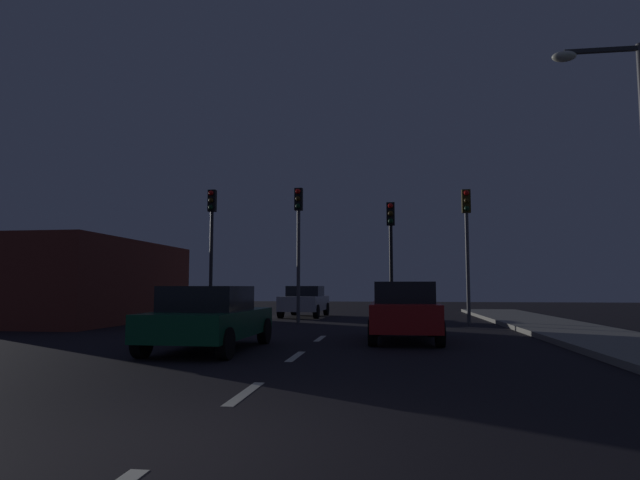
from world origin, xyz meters
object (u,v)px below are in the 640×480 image
object	(u,v)px
car_adjacent_lane	(209,317)
car_stopped_ahead	(404,311)
traffic_signal_far_right	(467,230)
car_oncoming_far	(305,301)
street_lamp_right	(631,162)
traffic_signal_far_left	(212,230)
traffic_signal_center_right	(391,238)
traffic_signal_center_left	(298,229)

from	to	relation	value
car_adjacent_lane	car_stopped_ahead	bearing A→B (deg)	31.04
traffic_signal_far_right	car_oncoming_far	distance (m)	8.83
car_stopped_ahead	street_lamp_right	size ratio (longest dim) A/B	0.54
traffic_signal_far_left	car_oncoming_far	distance (m)	6.26
traffic_signal_far_left	car_adjacent_lane	bearing A→B (deg)	-70.60
traffic_signal_far_left	traffic_signal_far_right	world-z (taller)	traffic_signal_far_left
car_stopped_ahead	street_lamp_right	xyz separation A→B (m)	(5.15, -1.64, 3.50)
car_stopped_ahead	traffic_signal_far_left	bearing A→B (deg)	140.56
traffic_signal_far_left	traffic_signal_center_right	size ratio (longest dim) A/B	1.14
car_stopped_ahead	traffic_signal_center_right	bearing A→B (deg)	92.98
car_adjacent_lane	street_lamp_right	size ratio (longest dim) A/B	0.58
traffic_signal_far_right	car_adjacent_lane	distance (m)	11.73
traffic_signal_center_right	car_stopped_ahead	distance (m)	6.76
traffic_signal_center_right	car_oncoming_far	world-z (taller)	traffic_signal_center_right
traffic_signal_center_right	traffic_signal_far_left	bearing A→B (deg)	179.99
car_oncoming_far	traffic_signal_center_left	bearing A→B (deg)	-83.91
traffic_signal_center_left	traffic_signal_far_right	distance (m)	6.56
traffic_signal_center_left	car_adjacent_lane	bearing A→B (deg)	-92.99
traffic_signal_far_right	street_lamp_right	world-z (taller)	street_lamp_right
traffic_signal_center_left	car_stopped_ahead	size ratio (longest dim) A/B	1.40
car_stopped_ahead	traffic_signal_center_left	bearing A→B (deg)	122.52
traffic_signal_center_right	street_lamp_right	xyz separation A→B (m)	(5.48, -7.90, 0.96)
car_adjacent_lane	street_lamp_right	world-z (taller)	street_lamp_right
car_oncoming_far	street_lamp_right	xyz separation A→B (m)	(9.63, -12.40, 3.53)
traffic_signal_far_right	car_oncoming_far	size ratio (longest dim) A/B	1.33
car_adjacent_lane	street_lamp_right	xyz separation A→B (m)	(9.62, 1.05, 3.55)
car_oncoming_far	street_lamp_right	world-z (taller)	street_lamp_right
traffic_signal_center_right	car_oncoming_far	bearing A→B (deg)	132.65
traffic_signal_center_left	traffic_signal_far_left	bearing A→B (deg)	180.00
traffic_signal_far_left	car_adjacent_lane	size ratio (longest dim) A/B	1.31
car_oncoming_far	car_stopped_ahead	bearing A→B (deg)	-67.43
traffic_signal_center_right	street_lamp_right	world-z (taller)	street_lamp_right
traffic_signal_center_left	traffic_signal_center_right	bearing A→B (deg)	-0.02
car_stopped_ahead	car_oncoming_far	xyz separation A→B (m)	(-4.47, 10.76, -0.03)
traffic_signal_center_right	street_lamp_right	size ratio (longest dim) A/B	0.67
traffic_signal_center_right	car_adjacent_lane	size ratio (longest dim) A/B	1.14
traffic_signal_far_left	traffic_signal_center_right	distance (m)	7.30
traffic_signal_far_right	car_oncoming_far	xyz separation A→B (m)	(-7.04, 4.50, -2.86)
traffic_signal_center_left	traffic_signal_center_right	size ratio (longest dim) A/B	1.14
traffic_signal_far_left	traffic_signal_center_left	size ratio (longest dim) A/B	1.00
car_adjacent_lane	street_lamp_right	distance (m)	10.30
traffic_signal_center_right	car_oncoming_far	size ratio (longest dim) A/B	1.21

